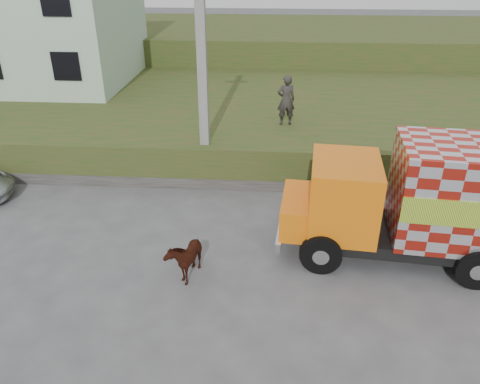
# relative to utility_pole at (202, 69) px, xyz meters

# --- Properties ---
(ground) EXTENTS (120.00, 120.00, 0.00)m
(ground) POSITION_rel_utility_pole_xyz_m (1.00, -4.60, -4.08)
(ground) COLOR #474749
(ground) RESTS_ON ground
(embankment) EXTENTS (40.00, 12.00, 1.50)m
(embankment) POSITION_rel_utility_pole_xyz_m (1.00, 5.40, -3.33)
(embankment) COLOR #284818
(embankment) RESTS_ON ground
(embankment_far) EXTENTS (40.00, 12.00, 3.00)m
(embankment_far) POSITION_rel_utility_pole_xyz_m (1.00, 17.40, -2.58)
(embankment_far) COLOR #284818
(embankment_far) RESTS_ON ground
(retaining_strip) EXTENTS (16.00, 0.50, 0.40)m
(retaining_strip) POSITION_rel_utility_pole_xyz_m (-1.00, -0.40, -3.88)
(retaining_strip) COLOR #595651
(retaining_strip) RESTS_ON ground
(building) EXTENTS (10.00, 8.00, 6.00)m
(building) POSITION_rel_utility_pole_xyz_m (-10.00, 8.40, 0.42)
(building) COLOR #A7C4A7
(building) RESTS_ON embankment
(utility_pole) EXTENTS (1.20, 0.30, 8.00)m
(utility_pole) POSITION_rel_utility_pole_xyz_m (0.00, 0.00, 0.00)
(utility_pole) COLOR gray
(utility_pole) RESTS_ON ground
(cargo_truck) EXTENTS (7.66, 3.20, 3.33)m
(cargo_truck) POSITION_rel_utility_pole_xyz_m (6.79, -4.20, -2.36)
(cargo_truck) COLOR black
(cargo_truck) RESTS_ON ground
(cow) EXTENTS (0.91, 1.46, 1.15)m
(cow) POSITION_rel_utility_pole_xyz_m (0.21, -5.41, -3.50)
(cow) COLOR black
(cow) RESTS_ON ground
(pedestrian) EXTENTS (0.78, 0.59, 1.91)m
(pedestrian) POSITION_rel_utility_pole_xyz_m (2.82, 2.22, -1.62)
(pedestrian) COLOR #2D2B28
(pedestrian) RESTS_ON embankment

